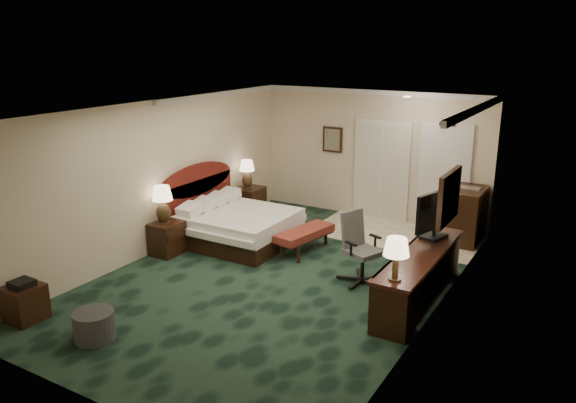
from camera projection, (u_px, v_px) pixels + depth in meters
The scene contains 26 objects.
floor at pixel (279, 277), 9.05m from camera, with size 5.00×7.50×0.00m, color black.
ceiling at pixel (278, 109), 8.30m from camera, with size 5.00×7.50×0.00m, color white.
wall_back at pixel (372, 155), 11.78m from camera, with size 5.00×0.00×2.70m, color beige.
wall_front at pixel (82, 285), 5.57m from camera, with size 5.00×0.00×2.70m, color beige.
wall_left at pixel (158, 177), 9.89m from camera, with size 0.00×7.50×2.70m, color beige.
wall_right at pixel (439, 223), 7.46m from camera, with size 0.00×7.50×2.70m, color beige.
crown_molding at pixel (278, 112), 8.31m from camera, with size 5.00×7.50×0.10m, color silver, non-canonical shape.
tile_patch at pixel (395, 234), 11.01m from camera, with size 3.20×1.70×0.01m, color beige.
headboard at pixel (198, 199), 10.87m from camera, with size 0.12×2.00×1.40m, color #470C09, non-canonical shape.
entry_door at pixel (444, 178), 11.08m from camera, with size 1.02×0.06×2.18m, color silver.
closet_doors at pixel (381, 170), 11.71m from camera, with size 1.20×0.06×2.10m, color beige.
wall_art at pixel (333, 140), 12.11m from camera, with size 0.45×0.06×0.55m, color #4B5F52.
wall_mirror at pixel (449, 197), 7.92m from camera, with size 0.05×0.95×0.75m, color white.
bed at pixel (240, 227), 10.50m from camera, with size 1.87×1.74×0.59m, color white.
nightstand_near at pixel (167, 238), 9.96m from camera, with size 0.47×0.53×0.58m, color black.
nightstand_far at pixel (250, 202), 12.06m from camera, with size 0.51×0.59×0.64m, color black.
lamp_near at pixel (163, 205), 9.78m from camera, with size 0.35×0.35×0.67m, color black, non-canonical shape.
lamp_far at pixel (247, 174), 11.86m from camera, with size 0.32×0.32×0.61m, color black, non-canonical shape.
bed_bench at pixel (305, 241), 10.08m from camera, with size 0.43×1.24×0.42m, color maroon.
ottoman at pixel (94, 325), 7.15m from camera, with size 0.52×0.52×0.37m, color #2E2F34.
side_table at pixel (25, 303), 7.62m from camera, with size 0.46×0.46×0.50m, color black.
desk at pixel (419, 277), 8.12m from camera, with size 0.56×2.61×0.75m, color black.
tv at pixel (435, 215), 8.51m from camera, with size 0.08×0.96×0.75m, color black.
desk_lamp at pixel (396, 259), 7.04m from camera, with size 0.33×0.33×0.58m, color black, non-canonical shape.
desk_chair at pixel (363, 249), 8.71m from camera, with size 0.65×0.61×1.12m, color #535353, non-canonical shape.
minibar at pixel (467, 216), 10.49m from camera, with size 0.54×0.97×1.03m, color black.
Camera 1 is at (4.37, -7.12, 3.71)m, focal length 35.00 mm.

